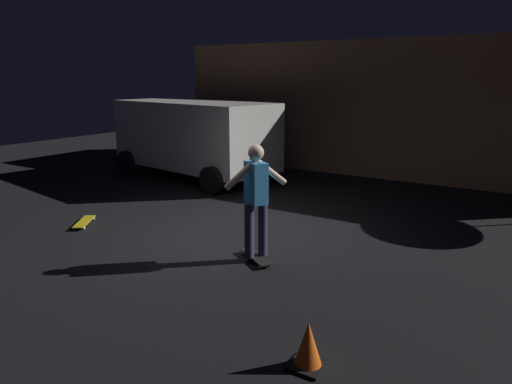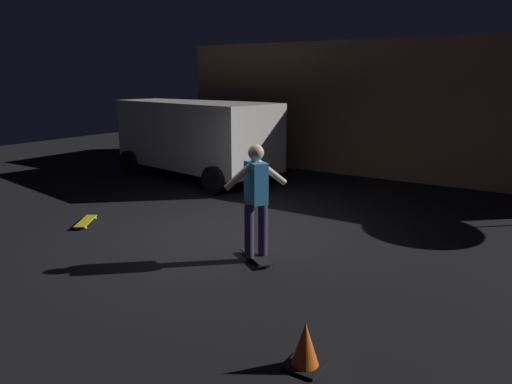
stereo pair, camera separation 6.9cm
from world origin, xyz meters
The scene contains 7 objects.
ground_plane centered at (0.00, 0.00, 0.00)m, with size 28.00×28.00×0.00m, color black.
low_building centered at (0.40, 7.69, 1.81)m, with size 12.14×3.36×3.62m.
parked_van centered at (-3.60, 3.45, 1.16)m, with size 4.85×2.86×2.03m.
skateboard_ridden centered at (1.07, -0.74, 0.06)m, with size 0.77×0.58×0.07m.
skateboard_spare centered at (-2.56, -0.98, 0.06)m, with size 0.61×0.75×0.07m.
skater centered at (1.07, -0.74, 1.04)m, with size 0.60×0.88×1.67m.
traffic_cone centered at (2.95, -2.75, 0.21)m, with size 0.34×0.34×0.46m.
Camera 1 is at (4.75, -6.43, 2.68)m, focal length 33.94 mm.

